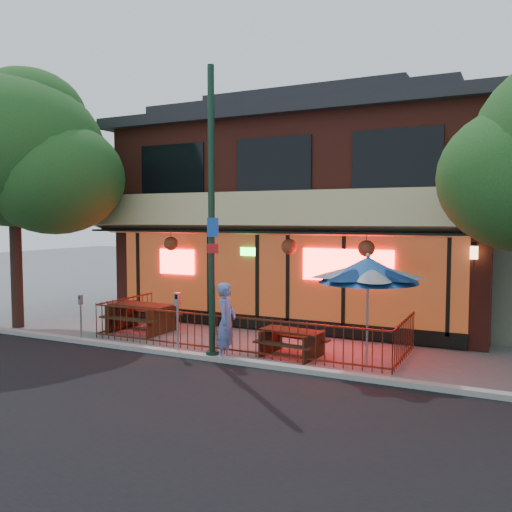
{
  "coord_description": "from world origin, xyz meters",
  "views": [
    {
      "loc": [
        6.62,
        -11.55,
        3.41
      ],
      "look_at": [
        0.01,
        2.0,
        2.36
      ],
      "focal_mm": 38.0,
      "sensor_mm": 36.0,
      "label": 1
    }
  ],
  "objects_px": {
    "patio_umbrella": "(368,270)",
    "parking_meter_far": "(81,310)",
    "street_tree_left": "(16,145)",
    "pedestrian": "(226,322)",
    "parking_meter_near": "(178,313)",
    "picnic_table_left": "(141,313)",
    "picnic_table_right": "(292,339)",
    "street_light": "(212,229)"
  },
  "relations": [
    {
      "from": "parking_meter_near",
      "to": "street_tree_left",
      "type": "bearing_deg",
      "value": 173.06
    },
    {
      "from": "street_light",
      "to": "pedestrian",
      "type": "bearing_deg",
      "value": 8.32
    },
    {
      "from": "street_light",
      "to": "patio_umbrella",
      "type": "relative_size",
      "value": 2.68
    },
    {
      "from": "patio_umbrella",
      "to": "street_light",
      "type": "bearing_deg",
      "value": -162.52
    },
    {
      "from": "street_tree_left",
      "to": "street_light",
      "type": "bearing_deg",
      "value": -6.04
    },
    {
      "from": "patio_umbrella",
      "to": "parking_meter_far",
      "type": "height_order",
      "value": "patio_umbrella"
    },
    {
      "from": "picnic_table_left",
      "to": "parking_meter_near",
      "type": "distance_m",
      "value": 3.18
    },
    {
      "from": "street_tree_left",
      "to": "parking_meter_far",
      "type": "bearing_deg",
      "value": -13.57
    },
    {
      "from": "picnic_table_left",
      "to": "patio_umbrella",
      "type": "height_order",
      "value": "patio_umbrella"
    },
    {
      "from": "parking_meter_far",
      "to": "picnic_table_right",
      "type": "bearing_deg",
      "value": 10.69
    },
    {
      "from": "patio_umbrella",
      "to": "pedestrian",
      "type": "xyz_separation_m",
      "value": [
        -3.14,
        -1.05,
        -1.29
      ]
    },
    {
      "from": "patio_umbrella",
      "to": "parking_meter_far",
      "type": "bearing_deg",
      "value": -171.87
    },
    {
      "from": "patio_umbrella",
      "to": "parking_meter_far",
      "type": "relative_size",
      "value": 1.99
    },
    {
      "from": "street_tree_left",
      "to": "picnic_table_left",
      "type": "height_order",
      "value": "street_tree_left"
    },
    {
      "from": "pedestrian",
      "to": "patio_umbrella",
      "type": "bearing_deg",
      "value": -80.49
    },
    {
      "from": "parking_meter_far",
      "to": "pedestrian",
      "type": "bearing_deg",
      "value": 0.63
    },
    {
      "from": "street_tree_left",
      "to": "pedestrian",
      "type": "height_order",
      "value": "street_tree_left"
    },
    {
      "from": "street_tree_left",
      "to": "pedestrian",
      "type": "bearing_deg",
      "value": -5.37
    },
    {
      "from": "patio_umbrella",
      "to": "pedestrian",
      "type": "height_order",
      "value": "patio_umbrella"
    },
    {
      "from": "picnic_table_left",
      "to": "parking_meter_far",
      "type": "relative_size",
      "value": 1.53
    },
    {
      "from": "picnic_table_left",
      "to": "parking_meter_near",
      "type": "bearing_deg",
      "value": -35.61
    },
    {
      "from": "pedestrian",
      "to": "parking_meter_near",
      "type": "relative_size",
      "value": 1.2
    },
    {
      "from": "picnic_table_left",
      "to": "pedestrian",
      "type": "xyz_separation_m",
      "value": [
        3.92,
        -1.78,
        0.39
      ]
    },
    {
      "from": "picnic_table_right",
      "to": "patio_umbrella",
      "type": "height_order",
      "value": "patio_umbrella"
    },
    {
      "from": "pedestrian",
      "to": "parking_meter_near",
      "type": "bearing_deg",
      "value": 83.14
    },
    {
      "from": "picnic_table_left",
      "to": "parking_meter_far",
      "type": "bearing_deg",
      "value": -109.52
    },
    {
      "from": "picnic_table_right",
      "to": "street_light",
      "type": "bearing_deg",
      "value": -145.84
    },
    {
      "from": "pedestrian",
      "to": "parking_meter_near",
      "type": "distance_m",
      "value": 1.37
    },
    {
      "from": "street_tree_left",
      "to": "patio_umbrella",
      "type": "height_order",
      "value": "street_tree_left"
    },
    {
      "from": "street_light",
      "to": "street_tree_left",
      "type": "height_order",
      "value": "street_tree_left"
    },
    {
      "from": "parking_meter_near",
      "to": "pedestrian",
      "type": "bearing_deg",
      "value": 2.12
    },
    {
      "from": "street_tree_left",
      "to": "parking_meter_near",
      "type": "xyz_separation_m",
      "value": [
        6.46,
        -0.79,
        -4.61
      ]
    },
    {
      "from": "street_light",
      "to": "picnic_table_right",
      "type": "distance_m",
      "value": 3.35
    },
    {
      "from": "street_light",
      "to": "picnic_table_right",
      "type": "height_order",
      "value": "street_light"
    },
    {
      "from": "parking_meter_near",
      "to": "parking_meter_far",
      "type": "distance_m",
      "value": 3.2
    },
    {
      "from": "street_light",
      "to": "parking_meter_near",
      "type": "distance_m",
      "value": 2.32
    },
    {
      "from": "street_tree_left",
      "to": "parking_meter_far",
      "type": "relative_size",
      "value": 6.15
    },
    {
      "from": "street_light",
      "to": "picnic_table_left",
      "type": "xyz_separation_m",
      "value": [
        -3.55,
        1.83,
        -2.6
      ]
    },
    {
      "from": "patio_umbrella",
      "to": "pedestrian",
      "type": "distance_m",
      "value": 3.55
    },
    {
      "from": "picnic_table_right",
      "to": "patio_umbrella",
      "type": "relative_size",
      "value": 0.64
    },
    {
      "from": "patio_umbrella",
      "to": "parking_meter_near",
      "type": "height_order",
      "value": "patio_umbrella"
    },
    {
      "from": "pedestrian",
      "to": "parking_meter_far",
      "type": "xyz_separation_m",
      "value": [
        -4.56,
        -0.05,
        -0.05
      ]
    }
  ]
}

